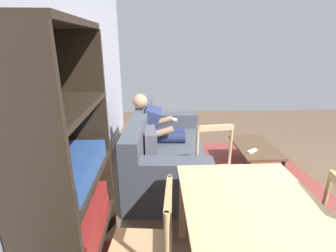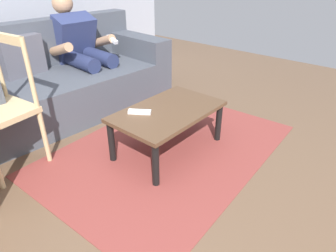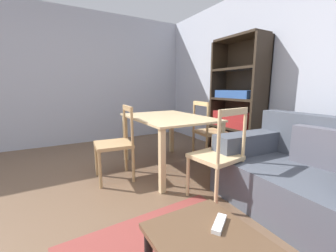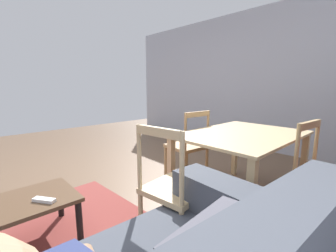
{
  "view_description": "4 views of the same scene",
  "coord_description": "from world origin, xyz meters",
  "px_view_note": "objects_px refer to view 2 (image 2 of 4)",
  "views": [
    {
      "loc": [
        -2.26,
        2.04,
        1.77
      ],
      "look_at": [
        0.86,
        1.89,
        0.7
      ],
      "focal_mm": 26.43,
      "sensor_mm": 36.0,
      "label": 1
    },
    {
      "loc": [
        -0.65,
        -0.69,
        1.34
      ],
      "look_at": [
        0.91,
        0.64,
        0.22
      ],
      "focal_mm": 31.78,
      "sensor_mm": 36.0,
      "label": 2
    },
    {
      "loc": [
        1.5,
        -0.01,
        1.12
      ],
      "look_at": [
        -0.97,
        1.4,
        0.6
      ],
      "focal_mm": 22.38,
      "sensor_mm": 36.0,
      "label": 3
    },
    {
      "loc": [
        1.1,
        2.51,
        1.2
      ],
      "look_at": [
        -0.06,
        1.27,
        0.9
      ],
      "focal_mm": 23.92,
      "sensor_mm": 36.0,
      "label": 4
    }
  ],
  "objects_px": {
    "dining_chair_facing_couch": "(1,109)",
    "couch": "(65,79)",
    "tv_remote": "(140,112)",
    "coffee_table": "(168,115)",
    "person_lounging": "(82,48)"
  },
  "relations": [
    {
      "from": "person_lounging",
      "to": "tv_remote",
      "type": "xyz_separation_m",
      "value": [
        -0.41,
        -1.25,
        -0.19
      ]
    },
    {
      "from": "couch",
      "to": "person_lounging",
      "type": "bearing_deg",
      "value": 9.79
    },
    {
      "from": "person_lounging",
      "to": "tv_remote",
      "type": "distance_m",
      "value": 1.32
    },
    {
      "from": "couch",
      "to": "dining_chair_facing_couch",
      "type": "distance_m",
      "value": 1.02
    },
    {
      "from": "tv_remote",
      "to": "dining_chair_facing_couch",
      "type": "bearing_deg",
      "value": 103.5
    },
    {
      "from": "couch",
      "to": "coffee_table",
      "type": "xyz_separation_m",
      "value": [
        0.06,
        -1.32,
        -0.0
      ]
    },
    {
      "from": "couch",
      "to": "person_lounging",
      "type": "relative_size",
      "value": 1.87
    },
    {
      "from": "tv_remote",
      "to": "couch",
      "type": "bearing_deg",
      "value": 49.47
    },
    {
      "from": "person_lounging",
      "to": "coffee_table",
      "type": "xyz_separation_m",
      "value": [
        -0.22,
        -1.37,
        -0.25
      ]
    },
    {
      "from": "dining_chair_facing_couch",
      "to": "couch",
      "type": "bearing_deg",
      "value": 33.55
    },
    {
      "from": "couch",
      "to": "coffee_table",
      "type": "bearing_deg",
      "value": -87.47
    },
    {
      "from": "person_lounging",
      "to": "dining_chair_facing_couch",
      "type": "bearing_deg",
      "value": -151.58
    },
    {
      "from": "tv_remote",
      "to": "dining_chair_facing_couch",
      "type": "relative_size",
      "value": 0.18
    },
    {
      "from": "person_lounging",
      "to": "dining_chair_facing_couch",
      "type": "relative_size",
      "value": 1.15
    },
    {
      "from": "coffee_table",
      "to": "tv_remote",
      "type": "xyz_separation_m",
      "value": [
        -0.19,
        0.12,
        0.06
      ]
    }
  ]
}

